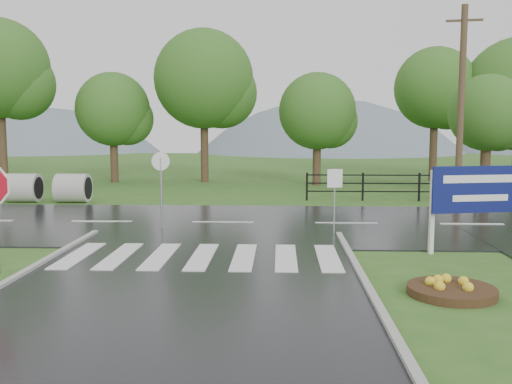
{
  "coord_description": "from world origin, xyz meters",
  "views": [
    {
      "loc": [
        1.85,
        -8.27,
        3.13
      ],
      "look_at": [
        1.25,
        6.0,
        1.5
      ],
      "focal_mm": 40.0,
      "sensor_mm": 36.0,
      "label": 1
    }
  ],
  "objects": [
    {
      "name": "hills",
      "position": [
        3.49,
        65.0,
        -15.54
      ],
      "size": [
        102.0,
        48.0,
        48.0
      ],
      "color": "slate",
      "rests_on": "ground"
    },
    {
      "name": "crosswalk",
      "position": [
        0.0,
        5.0,
        0.06
      ],
      "size": [
        6.5,
        2.8,
        0.02
      ],
      "color": "silver",
      "rests_on": "ground"
    },
    {
      "name": "main_road",
      "position": [
        0.0,
        10.0,
        0.0
      ],
      "size": [
        90.0,
        8.0,
        0.04
      ],
      "primitive_type": "cube",
      "color": "black",
      "rests_on": "ground"
    },
    {
      "name": "reg_sign_round",
      "position": [
        -1.74,
        8.69,
        1.49
      ],
      "size": [
        0.56,
        0.08,
        2.39
      ],
      "color": "#939399",
      "rests_on": "ground"
    },
    {
      "name": "reg_sign_small",
      "position": [
        3.41,
        7.97,
        1.4
      ],
      "size": [
        0.43,
        0.07,
        1.94
      ],
      "color": "#939399",
      "rests_on": "ground"
    },
    {
      "name": "flower_bed",
      "position": [
        5.07,
        2.26,
        0.12
      ],
      "size": [
        1.64,
        1.64,
        0.33
      ],
      "color": "#332111",
      "rests_on": "ground"
    },
    {
      "name": "estate_billboard",
      "position": [
        6.75,
        5.77,
        1.51
      ],
      "size": [
        2.46,
        0.58,
        2.19
      ],
      "color": "silver",
      "rests_on": "ground"
    },
    {
      "name": "ground",
      "position": [
        0.0,
        0.0,
        0.0
      ],
      "size": [
        120.0,
        120.0,
        0.0
      ],
      "primitive_type": "plane",
      "color": "#325E1F",
      "rests_on": "ground"
    },
    {
      "name": "entrance_tree_left",
      "position": [
        10.99,
        17.5,
        3.73
      ],
      "size": [
        3.38,
        3.38,
        5.45
      ],
      "color": "#3D2B1C",
      "rests_on": "ground"
    },
    {
      "name": "utility_pole_east",
      "position": [
        9.2,
        15.5,
        4.07
      ],
      "size": [
        1.41,
        0.35,
        8.0
      ],
      "color": "#473523",
      "rests_on": "ground"
    },
    {
      "name": "treeline",
      "position": [
        1.0,
        24.0,
        0.0
      ],
      "size": [
        83.2,
        5.2,
        10.0
      ],
      "color": "#2C5E1D",
      "rests_on": "ground"
    },
    {
      "name": "fence_west",
      "position": [
        7.75,
        16.0,
        0.72
      ],
      "size": [
        9.58,
        0.08,
        1.2
      ],
      "color": "black",
      "rests_on": "ground"
    }
  ]
}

